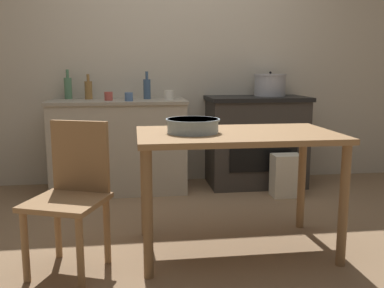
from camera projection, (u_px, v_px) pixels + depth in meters
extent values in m
plane|color=#896B4C|center=(201.00, 235.00, 3.03)|extent=(14.00, 14.00, 0.00)
cube|color=beige|center=(178.00, 58.00, 4.36)|extent=(8.00, 0.07, 2.55)
cube|color=#B2A893|center=(120.00, 147.00, 4.11)|extent=(1.24, 0.59, 0.84)
cube|color=gray|center=(118.00, 101.00, 4.03)|extent=(1.27, 0.62, 0.03)
cube|color=#38332D|center=(256.00, 143.00, 4.30)|extent=(0.94, 0.55, 0.85)
cube|color=black|center=(257.00, 99.00, 4.23)|extent=(0.98, 0.59, 0.04)
cube|color=black|center=(264.00, 153.00, 4.04)|extent=(0.66, 0.01, 0.36)
cube|color=#997047|center=(237.00, 135.00, 2.67)|extent=(1.24, 0.73, 0.03)
cylinder|color=olive|center=(148.00, 215.00, 2.35)|extent=(0.06, 0.06, 0.74)
cylinder|color=olive|center=(344.00, 206.00, 2.50)|extent=(0.06, 0.06, 0.74)
cylinder|color=olive|center=(145.00, 184.00, 2.97)|extent=(0.06, 0.06, 0.74)
cylinder|color=olive|center=(302.00, 179.00, 3.12)|extent=(0.06, 0.06, 0.74)
cube|color=#997047|center=(66.00, 202.00, 2.41)|extent=(0.52, 0.52, 0.03)
cube|color=#997047|center=(80.00, 156.00, 2.54)|extent=(0.35, 0.16, 0.42)
cylinder|color=#997047|center=(25.00, 247.00, 2.33)|extent=(0.04, 0.04, 0.40)
cylinder|color=#997047|center=(80.00, 253.00, 2.25)|extent=(0.04, 0.04, 0.40)
cylinder|color=#997047|center=(58.00, 226.00, 2.64)|extent=(0.04, 0.04, 0.40)
cylinder|color=#997047|center=(107.00, 231.00, 2.56)|extent=(0.04, 0.04, 0.40)
cube|color=beige|center=(286.00, 175.00, 3.93)|extent=(0.26, 0.18, 0.39)
cylinder|color=#A8A8AD|center=(270.00, 86.00, 4.29)|extent=(0.31, 0.31, 0.20)
cylinder|color=#A8A8AD|center=(270.00, 75.00, 4.27)|extent=(0.32, 0.32, 0.02)
sphere|color=black|center=(270.00, 73.00, 4.27)|extent=(0.02, 0.02, 0.02)
cylinder|color=#93A8B2|center=(193.00, 126.00, 2.63)|extent=(0.31, 0.31, 0.09)
cylinder|color=#8597A0|center=(193.00, 120.00, 2.62)|extent=(0.33, 0.33, 0.01)
cylinder|color=#3D5675|center=(147.00, 89.00, 4.12)|extent=(0.07, 0.07, 0.19)
cylinder|color=#3D5675|center=(147.00, 75.00, 4.09)|extent=(0.03, 0.03, 0.07)
cylinder|color=olive|center=(89.00, 90.00, 4.10)|extent=(0.07, 0.07, 0.17)
cylinder|color=olive|center=(88.00, 78.00, 4.08)|extent=(0.03, 0.03, 0.07)
cylinder|color=#517F5B|center=(68.00, 88.00, 4.12)|extent=(0.07, 0.07, 0.20)
cylinder|color=#517F5B|center=(67.00, 74.00, 4.10)|extent=(0.03, 0.03, 0.08)
cylinder|color=silver|center=(169.00, 95.00, 4.03)|extent=(0.09, 0.09, 0.09)
cylinder|color=#4C6B99|center=(129.00, 97.00, 3.86)|extent=(0.07, 0.07, 0.08)
cylinder|color=#B74C42|center=(109.00, 96.00, 3.93)|extent=(0.08, 0.08, 0.08)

